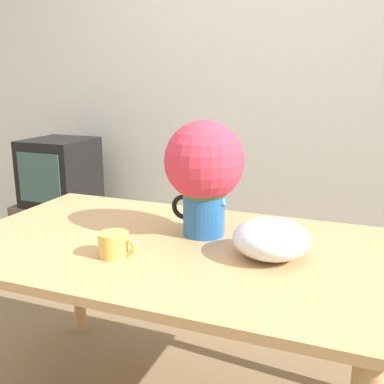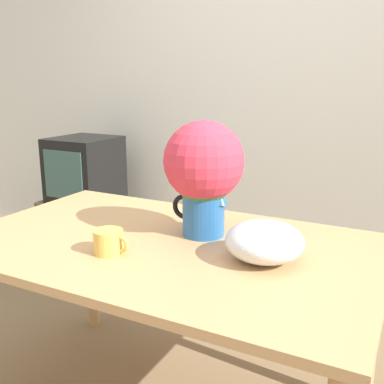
{
  "view_description": "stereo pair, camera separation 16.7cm",
  "coord_description": "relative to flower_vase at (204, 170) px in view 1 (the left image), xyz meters",
  "views": [
    {
      "loc": [
        0.67,
        -1.24,
        1.31
      ],
      "look_at": [
        0.07,
        0.27,
        0.9
      ],
      "focal_mm": 42.0,
      "sensor_mm": 36.0,
      "label": 1
    },
    {
      "loc": [
        0.82,
        -1.17,
        1.31
      ],
      "look_at": [
        0.07,
        0.27,
        0.9
      ],
      "focal_mm": 42.0,
      "sensor_mm": 36.0,
      "label": 2
    }
  ],
  "objects": [
    {
      "name": "wall_back",
      "position": [
        -0.12,
        1.46,
        0.31
      ],
      "size": [
        8.0,
        0.05,
        2.6
      ],
      "color": "silver",
      "rests_on": "ground_plane"
    },
    {
      "name": "table",
      "position": [
        -0.1,
        -0.13,
        -0.33
      ],
      "size": [
        1.51,
        0.93,
        0.74
      ],
      "color": "tan",
      "rests_on": "ground_plane"
    },
    {
      "name": "flower_vase",
      "position": [
        0.0,
        0.0,
        0.0
      ],
      "size": [
        0.3,
        0.3,
        0.43
      ],
      "color": "#235B9E",
      "rests_on": "table"
    },
    {
      "name": "coffee_mug",
      "position": [
        -0.2,
        -0.31,
        -0.21
      ],
      "size": [
        0.13,
        0.1,
        0.08
      ],
      "color": "gold",
      "rests_on": "table"
    },
    {
      "name": "white_bowl",
      "position": [
        0.28,
        -0.13,
        -0.18
      ],
      "size": [
        0.25,
        0.25,
        0.13
      ],
      "color": "silver",
      "rests_on": "table"
    },
    {
      "name": "tv_stand",
      "position": [
        -1.42,
        0.98,
        -0.76
      ],
      "size": [
        0.58,
        0.45,
        0.45
      ],
      "color": "#4C4238",
      "rests_on": "ground_plane"
    },
    {
      "name": "tv_set",
      "position": [
        -1.42,
        0.98,
        -0.3
      ],
      "size": [
        0.41,
        0.44,
        0.45
      ],
      "color": "black",
      "rests_on": "tv_stand"
    }
  ]
}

